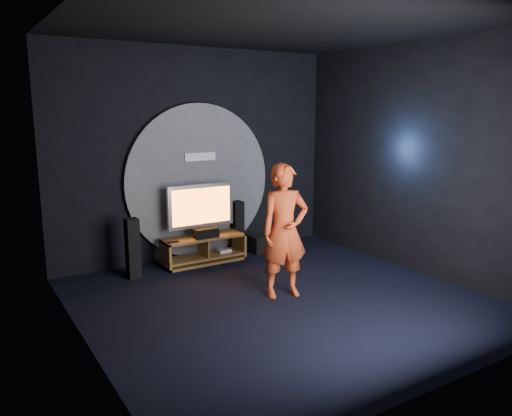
{
  "coord_description": "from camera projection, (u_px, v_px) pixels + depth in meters",
  "views": [
    {
      "loc": [
        -3.59,
        -5.15,
        2.52
      ],
      "look_at": [
        0.26,
        1.05,
        1.05
      ],
      "focal_mm": 35.0,
      "sensor_mm": 36.0,
      "label": 1
    }
  ],
  "objects": [
    {
      "name": "floor",
      "position": [
        281.0,
        300.0,
        6.64
      ],
      "size": [
        5.0,
        5.0,
        0.0
      ],
      "primitive_type": "plane",
      "color": "black",
      "rests_on": "ground"
    },
    {
      "name": "back_wall",
      "position": [
        197.0,
        154.0,
        8.38
      ],
      "size": [
        5.0,
        0.04,
        3.5
      ],
      "primitive_type": "cube",
      "color": "black",
      "rests_on": "ground"
    },
    {
      "name": "front_wall",
      "position": [
        451.0,
        200.0,
        4.21
      ],
      "size": [
        5.0,
        0.04,
        3.5
      ],
      "primitive_type": "cube",
      "color": "black",
      "rests_on": "ground"
    },
    {
      "name": "left_wall",
      "position": [
        78.0,
        186.0,
        5.0
      ],
      "size": [
        0.04,
        5.0,
        3.5
      ],
      "primitive_type": "cube",
      "color": "black",
      "rests_on": "ground"
    },
    {
      "name": "right_wall",
      "position": [
        417.0,
        159.0,
        7.59
      ],
      "size": [
        0.04,
        5.0,
        3.5
      ],
      "primitive_type": "cube",
      "color": "black",
      "rests_on": "ground"
    },
    {
      "name": "ceiling",
      "position": [
        284.0,
        24.0,
        5.95
      ],
      "size": [
        5.0,
        5.0,
        0.01
      ],
      "primitive_type": "cube",
      "color": "black",
      "rests_on": "back_wall"
    },
    {
      "name": "wall_disc_panel",
      "position": [
        199.0,
        181.0,
        8.42
      ],
      "size": [
        2.6,
        0.11,
        2.6
      ],
      "color": "#515156",
      "rests_on": "ground"
    },
    {
      "name": "media_console",
      "position": [
        204.0,
        251.0,
        8.24
      ],
      "size": [
        1.39,
        0.45,
        0.45
      ],
      "color": "olive",
      "rests_on": "ground"
    },
    {
      "name": "tv",
      "position": [
        201.0,
        208.0,
        8.15
      ],
      "size": [
        1.16,
        0.22,
        0.85
      ],
      "color": "#A8A8AF",
      "rests_on": "media_console"
    },
    {
      "name": "center_speaker",
      "position": [
        206.0,
        233.0,
        8.08
      ],
      "size": [
        0.4,
        0.15,
        0.15
      ],
      "primitive_type": "cube",
      "color": "black",
      "rests_on": "media_console"
    },
    {
      "name": "remote",
      "position": [
        173.0,
        242.0,
        7.79
      ],
      "size": [
        0.18,
        0.05,
        0.02
      ],
      "primitive_type": "cube",
      "color": "black",
      "rests_on": "media_console"
    },
    {
      "name": "tower_speaker_left",
      "position": [
        133.0,
        248.0,
        7.45
      ],
      "size": [
        0.18,
        0.2,
        0.91
      ],
      "primitive_type": "cube",
      "color": "black",
      "rests_on": "ground"
    },
    {
      "name": "tower_speaker_right",
      "position": [
        237.0,
        227.0,
        8.8
      ],
      "size": [
        0.18,
        0.2,
        0.91
      ],
      "primitive_type": "cube",
      "color": "black",
      "rests_on": "ground"
    },
    {
      "name": "subwoofer",
      "position": [
        259.0,
        244.0,
        8.79
      ],
      "size": [
        0.28,
        0.28,
        0.31
      ],
      "primitive_type": "cube",
      "color": "black",
      "rests_on": "ground"
    },
    {
      "name": "player",
      "position": [
        284.0,
        231.0,
        6.66
      ],
      "size": [
        0.74,
        0.57,
        1.81
      ],
      "primitive_type": "imported",
      "rotation": [
        0.0,
        0.0,
        -0.24
      ],
      "color": "#C73F1B",
      "rests_on": "ground"
    }
  ]
}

